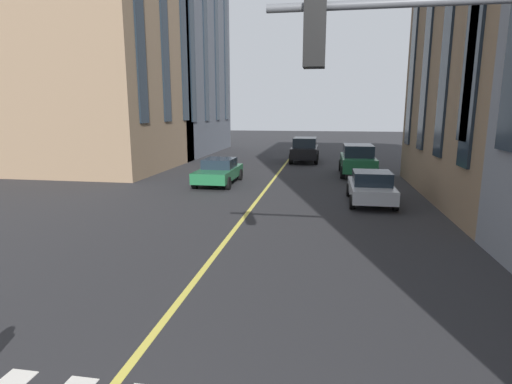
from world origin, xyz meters
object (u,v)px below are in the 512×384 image
car_green_parked_b (358,160)px  traffic_light_mast (478,110)px  car_black_mid (305,149)px  car_green_oncoming (219,171)px  car_silver_near (371,187)px

car_green_parked_b → traffic_light_mast: traffic_light_mast is taller
car_black_mid → car_green_oncoming: size_ratio=1.07×
car_green_parked_b → car_green_oncoming: size_ratio=1.07×
car_black_mid → traffic_light_mast: traffic_light_mast is taller
car_green_parked_b → car_green_oncoming: 8.84m
car_green_oncoming → traffic_light_mast: bearing=-153.2°
car_green_parked_b → car_green_oncoming: (-4.44, 7.64, -0.27)m
car_green_parked_b → traffic_light_mast: size_ratio=0.85×
car_black_mid → traffic_light_mast: 26.17m
car_silver_near → car_green_oncoming: size_ratio=0.89×
car_silver_near → car_green_oncoming: bearing=65.8°
car_silver_near → car_black_mid: 14.53m
car_green_oncoming → car_green_parked_b: bearing=-59.8°
car_green_oncoming → car_silver_near: bearing=-114.2°
car_green_parked_b → car_black_mid: bearing=29.9°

